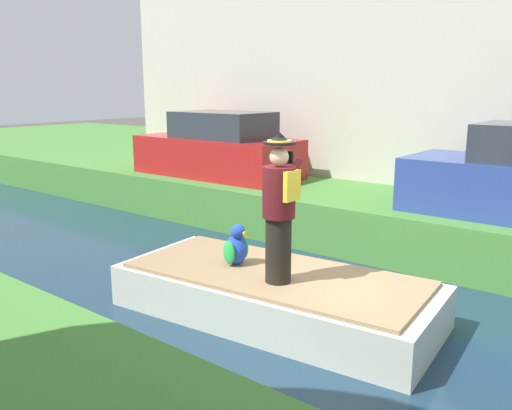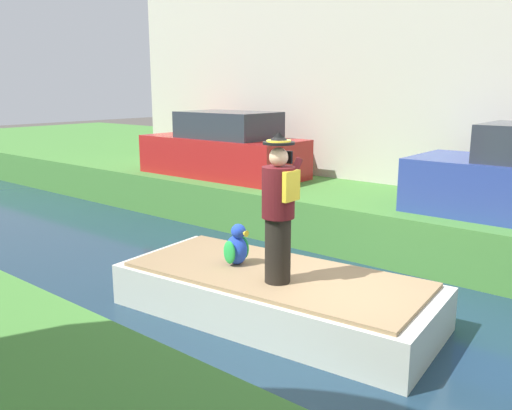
{
  "view_description": "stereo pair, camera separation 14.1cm",
  "coord_description": "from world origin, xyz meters",
  "px_view_note": "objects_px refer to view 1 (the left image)",
  "views": [
    {
      "loc": [
        -5.37,
        -3.1,
        3.09
      ],
      "look_at": [
        -0.16,
        1.05,
        1.61
      ],
      "focal_mm": 37.78,
      "sensor_mm": 36.0,
      "label": 1
    },
    {
      "loc": [
        -5.28,
        -3.21,
        3.09
      ],
      "look_at": [
        -0.16,
        1.05,
        1.61
      ],
      "focal_mm": 37.78,
      "sensor_mm": 36.0,
      "label": 2
    }
  ],
  "objects_px": {
    "person_pirate": "(279,209)",
    "parked_car_red": "(218,149)",
    "boat": "(275,294)",
    "parrot_plush": "(236,247)"
  },
  "relations": [
    {
      "from": "person_pirate",
      "to": "parked_car_red",
      "type": "relative_size",
      "value": 0.46
    },
    {
      "from": "parrot_plush",
      "to": "person_pirate",
      "type": "bearing_deg",
      "value": -101.57
    },
    {
      "from": "person_pirate",
      "to": "parrot_plush",
      "type": "bearing_deg",
      "value": 66.02
    },
    {
      "from": "boat",
      "to": "person_pirate",
      "type": "bearing_deg",
      "value": -135.63
    },
    {
      "from": "person_pirate",
      "to": "parked_car_red",
      "type": "xyz_separation_m",
      "value": [
        4.19,
        4.83,
        -0.0
      ]
    },
    {
      "from": "person_pirate",
      "to": "parrot_plush",
      "type": "xyz_separation_m",
      "value": [
        0.17,
        0.84,
        -0.68
      ]
    },
    {
      "from": "boat",
      "to": "person_pirate",
      "type": "distance_m",
      "value": 1.28
    },
    {
      "from": "boat",
      "to": "parrot_plush",
      "type": "bearing_deg",
      "value": 97.05
    },
    {
      "from": "boat",
      "to": "parrot_plush",
      "type": "height_order",
      "value": "parrot_plush"
    },
    {
      "from": "parrot_plush",
      "to": "parked_car_red",
      "type": "distance_m",
      "value": 5.7
    }
  ]
}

